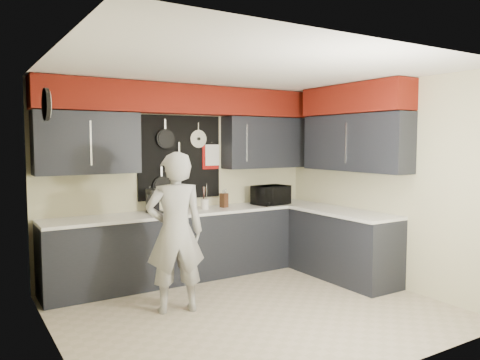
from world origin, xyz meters
TOP-DOWN VIEW (x-y plane):
  - ground at (0.00, 0.00)m, footprint 4.00×4.00m
  - back_wall_assembly at (0.01, 1.60)m, footprint 4.00×0.36m
  - right_wall_assembly at (1.85, 0.26)m, footprint 0.36×3.50m
  - left_wall_assembly at (-1.99, 0.02)m, footprint 0.05×3.50m
  - base_cabinets at (0.49, 1.13)m, footprint 3.95×2.20m
  - microwave at (1.23, 1.36)m, footprint 0.54×0.40m
  - knife_block at (0.50, 1.47)m, footprint 0.11×0.11m
  - utensil_crock at (0.17, 1.43)m, footprint 0.11×0.11m
  - coffee_maker at (-0.53, 1.50)m, footprint 0.18×0.21m
  - person at (-0.72, 0.39)m, footprint 0.71×0.55m

SIDE VIEW (x-z plane):
  - ground at x=0.00m, z-range 0.00..0.00m
  - base_cabinets at x=0.49m, z-range 0.00..0.92m
  - person at x=-0.72m, z-range 0.00..1.73m
  - utensil_crock at x=0.17m, z-range 0.92..1.06m
  - knife_block at x=0.50m, z-range 0.92..1.12m
  - microwave at x=1.23m, z-range 0.92..1.20m
  - coffee_maker at x=-0.53m, z-range 0.93..1.23m
  - left_wall_assembly at x=-1.99m, z-range 0.03..2.63m
  - right_wall_assembly at x=1.85m, z-range 0.64..3.24m
  - back_wall_assembly at x=0.01m, z-range 0.71..3.31m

